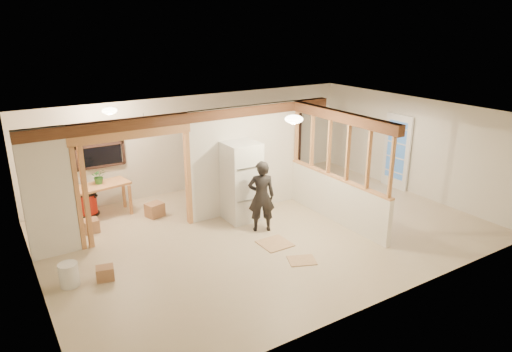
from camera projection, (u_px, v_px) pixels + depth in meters
floor at (266, 229)px, 9.91m from camera, size 9.00×6.50×0.01m
ceiling at (267, 116)px, 9.11m from camera, size 9.00×6.50×0.01m
wall_back at (199, 142)px, 12.12m from camera, size 9.00×0.01×2.50m
wall_front at (384, 232)px, 6.90m from camera, size 9.00×0.01×2.50m
wall_left at (30, 222)px, 7.24m from camera, size 0.01×6.50×2.50m
wall_right at (412, 146)px, 11.77m from camera, size 0.01×6.50×2.50m
partition_left_stub at (48, 194)px, 8.43m from camera, size 0.90×0.12×2.50m
partition_center at (245, 159)px, 10.57m from camera, size 2.80×0.12×2.50m
doorway_frame at (136, 186)px, 9.31m from camera, size 2.46×0.14×2.20m
header_beam_back at (196, 117)px, 9.61m from camera, size 7.00×0.18×0.22m
header_beam_right at (340, 116)px, 9.63m from camera, size 0.18×3.30×0.22m
pony_wall at (335, 199)px, 10.23m from camera, size 0.12×3.20×1.00m
stud_partition at (338, 149)px, 9.86m from camera, size 0.14×3.20×1.32m
window_back at (99, 145)px, 10.65m from camera, size 1.12×0.10×1.10m
french_door at (397, 152)px, 12.13m from camera, size 0.12×0.86×2.00m
ceiling_dome_main at (294, 119)px, 8.86m from camera, size 0.36×0.36×0.16m
ceiling_dome_util at (110, 111)px, 9.70m from camera, size 0.32×0.32×0.14m
hanging_bulb at (144, 128)px, 9.49m from camera, size 0.07×0.07×0.07m
refrigerator at (242, 182)px, 10.17m from camera, size 0.74×0.72×1.79m
woman at (261, 196)px, 9.63m from camera, size 0.67×0.58×1.56m
work_table at (103, 200)px, 10.49m from camera, size 1.31×0.80×0.77m
potted_plant at (99, 176)px, 10.36m from camera, size 0.35×0.31×0.35m
shop_vac at (87, 202)px, 10.54m from camera, size 0.52×0.52×0.64m
bookshelf at (286, 144)px, 13.41m from camera, size 0.88×0.29×1.77m
bucket at (69, 275)px, 7.72m from camera, size 0.43×0.43×0.41m
box_util_a at (155, 210)px, 10.53m from camera, size 0.44×0.41×0.32m
box_util_b at (91, 226)px, 9.75m from camera, size 0.31×0.31×0.28m
box_front at (105, 273)px, 7.94m from camera, size 0.34×0.30×0.24m
floor_panel_near at (275, 243)px, 9.24m from camera, size 0.59×0.59×0.02m
floor_panel_far at (302, 260)px, 8.59m from camera, size 0.62×0.57×0.02m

